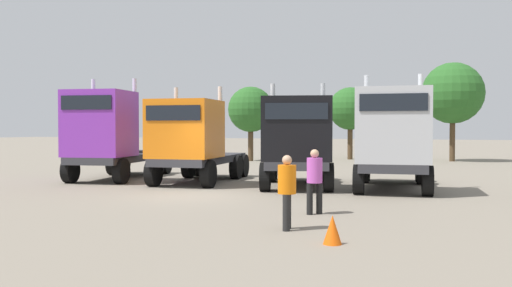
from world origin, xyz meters
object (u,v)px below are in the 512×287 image
object	(u,v)px
semi_truck_orange	(192,140)
semi_truck_silver	(393,138)
semi_truck_purple	(108,135)
semi_truck_black	(297,141)
visitor_with_camera	(315,177)
visitor_in_hivis	(287,187)
traffic_cone_near	(332,230)

from	to	relation	value
semi_truck_orange	semi_truck_silver	distance (m)	7.76
semi_truck_purple	semi_truck_black	bearing A→B (deg)	80.34
semi_truck_black	visitor_with_camera	size ratio (longest dim) A/B	3.69
semi_truck_orange	visitor_in_hivis	world-z (taller)	semi_truck_orange
visitor_in_hivis	traffic_cone_near	size ratio (longest dim) A/B	2.92
visitor_in_hivis	traffic_cone_near	xyz separation A→B (m)	(1.27, -1.11, -0.66)
visitor_in_hivis	visitor_with_camera	world-z (taller)	visitor_with_camera
traffic_cone_near	semi_truck_orange	bearing A→B (deg)	130.66
semi_truck_purple	semi_truck_orange	world-z (taller)	semi_truck_purple
semi_truck_purple	visitor_in_hivis	xyz separation A→B (m)	(10.48, -7.94, -0.98)
semi_truck_orange	traffic_cone_near	bearing A→B (deg)	33.39
semi_truck_purple	traffic_cone_near	world-z (taller)	semi_truck_purple
visitor_with_camera	semi_truck_black	bearing A→B (deg)	-23.24
visitor_in_hivis	traffic_cone_near	world-z (taller)	visitor_in_hivis
semi_truck_black	visitor_with_camera	bearing A→B (deg)	5.14
semi_truck_black	semi_truck_silver	xyz separation A→B (m)	(3.40, 0.26, 0.11)
semi_truck_silver	visitor_in_hivis	size ratio (longest dim) A/B	4.03
semi_truck_purple	visitor_in_hivis	world-z (taller)	semi_truck_purple
semi_truck_purple	visitor_with_camera	xyz separation A→B (m)	(10.47, -5.61, -0.95)
semi_truck_purple	traffic_cone_near	bearing A→B (deg)	41.98
semi_truck_black	traffic_cone_near	bearing A→B (deg)	4.91
semi_truck_black	traffic_cone_near	world-z (taller)	semi_truck_black
visitor_with_camera	traffic_cone_near	world-z (taller)	visitor_with_camera
semi_truck_silver	traffic_cone_near	world-z (taller)	semi_truck_silver
semi_truck_purple	visitor_in_hivis	distance (m)	13.19
semi_truck_purple	traffic_cone_near	size ratio (longest dim) A/B	11.91
semi_truck_purple	semi_truck_silver	bearing A→B (deg)	81.38
visitor_in_hivis	semi_truck_black	bearing A→B (deg)	93.09
semi_truck_orange	traffic_cone_near	distance (m)	12.12
semi_truck_silver	visitor_with_camera	world-z (taller)	semi_truck_silver
semi_truck_silver	traffic_cone_near	size ratio (longest dim) A/B	11.77
semi_truck_purple	semi_truck_black	world-z (taller)	semi_truck_purple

